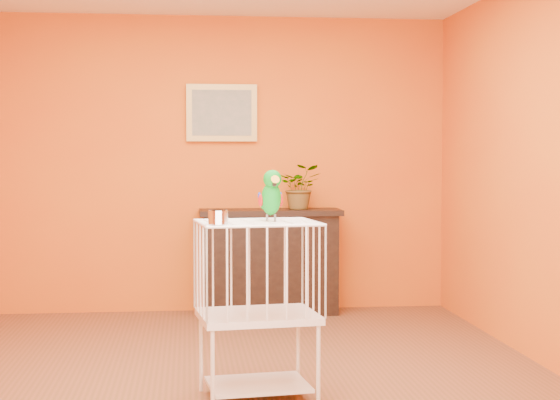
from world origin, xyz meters
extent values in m
plane|color=brown|center=(0.00, 0.00, 0.00)|extent=(4.50, 4.50, 0.00)
plane|color=orange|center=(0.00, 2.25, 1.30)|extent=(4.00, 0.00, 4.00)
plane|color=orange|center=(0.00, -2.25, 1.30)|extent=(4.00, 0.00, 4.00)
plane|color=orange|center=(2.00, 0.00, 1.30)|extent=(0.00, 4.50, 4.50)
cube|color=black|center=(0.41, 2.04, 0.43)|extent=(1.15, 0.38, 0.86)
cube|color=black|center=(0.41, 2.04, 0.88)|extent=(1.22, 0.44, 0.05)
cube|color=black|center=(0.41, 1.87, 0.43)|extent=(0.80, 0.02, 0.43)
cube|color=#501722|center=(0.17, 1.99, 0.33)|extent=(0.05, 0.17, 0.27)
cube|color=#284D26|center=(0.25, 1.99, 0.33)|extent=(0.05, 0.17, 0.27)
cube|color=#501722|center=(0.33, 1.99, 0.33)|extent=(0.05, 0.17, 0.27)
cube|color=#284D26|center=(0.43, 1.99, 0.33)|extent=(0.05, 0.17, 0.27)
cube|color=#501722|center=(0.52, 1.99, 0.33)|extent=(0.05, 0.17, 0.27)
imported|color=#26722D|center=(0.67, 2.03, 1.06)|extent=(0.38, 0.42, 0.30)
cube|color=#A8813C|center=(0.00, 2.22, 1.75)|extent=(0.62, 0.03, 0.50)
cube|color=gray|center=(0.00, 2.21, 1.75)|extent=(0.52, 0.01, 0.40)
cube|color=white|center=(0.09, -0.56, 0.08)|extent=(0.60, 0.49, 0.02)
cube|color=white|center=(0.09, -0.56, 0.47)|extent=(0.71, 0.57, 0.04)
cube|color=white|center=(0.09, -0.56, 1.00)|extent=(0.71, 0.57, 0.01)
cylinder|color=white|center=(-0.18, -0.82, 0.23)|extent=(0.02, 0.02, 0.45)
cylinder|color=white|center=(0.40, -0.75, 0.23)|extent=(0.02, 0.02, 0.45)
cylinder|color=white|center=(-0.23, -0.37, 0.23)|extent=(0.02, 0.02, 0.45)
cylinder|color=white|center=(0.35, -0.30, 0.23)|extent=(0.02, 0.02, 0.45)
cylinder|color=silver|center=(-0.14, -0.78, 1.05)|extent=(0.11, 0.11, 0.07)
cylinder|color=#59544C|center=(0.14, -0.53, 1.02)|extent=(0.01, 0.01, 0.04)
cylinder|color=#59544C|center=(0.19, -0.52, 1.02)|extent=(0.01, 0.01, 0.04)
ellipsoid|color=#068717|center=(0.16, -0.53, 1.13)|extent=(0.13, 0.18, 0.21)
ellipsoid|color=#068717|center=(0.17, -0.56, 1.25)|extent=(0.12, 0.12, 0.10)
cone|color=orange|center=(0.18, -0.61, 1.23)|extent=(0.06, 0.07, 0.07)
cone|color=black|center=(0.17, -0.59, 1.22)|extent=(0.03, 0.03, 0.03)
sphere|color=black|center=(0.14, -0.58, 1.26)|extent=(0.01, 0.01, 0.01)
sphere|color=black|center=(0.21, -0.57, 1.26)|extent=(0.01, 0.01, 0.01)
ellipsoid|color=#A50C0C|center=(0.11, -0.52, 1.12)|extent=(0.03, 0.06, 0.07)
ellipsoid|color=navy|center=(0.22, -0.51, 1.12)|extent=(0.03, 0.06, 0.07)
cone|color=#068717|center=(0.16, -0.46, 1.06)|extent=(0.08, 0.15, 0.11)
camera|label=1|loc=(-0.31, -5.34, 1.38)|focal=55.00mm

